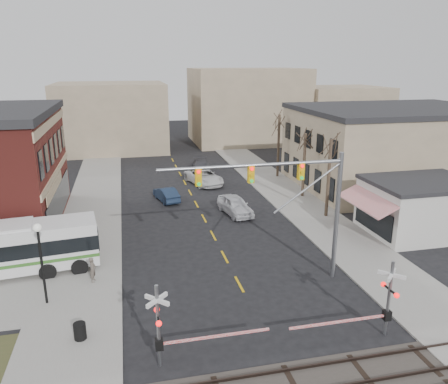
# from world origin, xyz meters

# --- Properties ---
(ground) EXTENTS (160.00, 160.00, 0.00)m
(ground) POSITION_xyz_m (0.00, 0.00, 0.00)
(ground) COLOR black
(ground) RESTS_ON ground
(sidewalk_west) EXTENTS (5.00, 60.00, 0.12)m
(sidewalk_west) POSITION_xyz_m (-9.50, 20.00, 0.06)
(sidewalk_west) COLOR gray
(sidewalk_west) RESTS_ON ground
(sidewalk_east) EXTENTS (5.00, 60.00, 0.12)m
(sidewalk_east) POSITION_xyz_m (9.50, 20.00, 0.06)
(sidewalk_east) COLOR gray
(sidewalk_east) RESTS_ON ground
(tan_building) EXTENTS (20.30, 15.30, 8.50)m
(tan_building) POSITION_xyz_m (22.00, 20.00, 4.26)
(tan_building) COLOR gray
(tan_building) RESTS_ON ground
(awning_shop) EXTENTS (9.74, 6.20, 4.30)m
(awning_shop) POSITION_xyz_m (15.97, 7.00, 2.16)
(awning_shop) COLOR beige
(awning_shop) RESTS_ON ground
(tree_east_a) EXTENTS (0.28, 0.28, 6.75)m
(tree_east_a) POSITION_xyz_m (10.50, 12.00, 3.50)
(tree_east_a) COLOR #382B21
(tree_east_a) RESTS_ON sidewalk_east
(tree_east_b) EXTENTS (0.28, 0.28, 6.30)m
(tree_east_b) POSITION_xyz_m (10.80, 18.00, 3.27)
(tree_east_b) COLOR #382B21
(tree_east_b) RESTS_ON sidewalk_east
(tree_east_c) EXTENTS (0.28, 0.28, 7.20)m
(tree_east_c) POSITION_xyz_m (11.00, 26.00, 3.72)
(tree_east_c) COLOR #382B21
(tree_east_c) RESTS_ON sidewalk_east
(traffic_signal_mast) EXTENTS (10.90, 0.30, 8.00)m
(traffic_signal_mast) POSITION_xyz_m (3.08, 1.72, 5.79)
(traffic_signal_mast) COLOR gray
(traffic_signal_mast) RESTS_ON ground
(rr_crossing_west) EXTENTS (5.60, 1.36, 4.00)m
(rr_crossing_west) POSITION_xyz_m (-4.94, -4.37, 1.97)
(rr_crossing_west) COLOR gray
(rr_crossing_west) RESTS_ON ground
(rr_crossing_east) EXTENTS (5.60, 1.36, 4.00)m
(rr_crossing_east) POSITION_xyz_m (5.34, -4.56, 1.97)
(rr_crossing_east) COLOR gray
(rr_crossing_east) RESTS_ON ground
(street_lamp) EXTENTS (0.44, 0.44, 4.72)m
(street_lamp) POSITION_xyz_m (-11.10, 2.18, 3.45)
(street_lamp) COLOR black
(street_lamp) RESTS_ON sidewalk_west
(trash_bin) EXTENTS (0.60, 0.60, 0.83)m
(trash_bin) POSITION_xyz_m (-8.98, -1.69, 0.53)
(trash_bin) COLOR black
(trash_bin) RESTS_ON sidewalk_west
(car_a) EXTENTS (2.72, 5.06, 1.64)m
(car_a) POSITION_xyz_m (2.94, 14.54, 0.82)
(car_a) COLOR silver
(car_a) RESTS_ON ground
(car_b) EXTENTS (2.41, 4.37, 1.36)m
(car_b) POSITION_xyz_m (-2.67, 19.74, 0.68)
(car_b) COLOR #18263D
(car_b) RESTS_ON ground
(car_c) EXTENTS (4.11, 6.34, 1.62)m
(car_c) POSITION_xyz_m (2.02, 24.94, 0.81)
(car_c) COLOR silver
(car_c) RESTS_ON ground
(car_d) EXTENTS (2.69, 5.41, 1.51)m
(car_d) POSITION_xyz_m (2.63, 30.14, 0.75)
(car_d) COLOR #3B3A3F
(car_d) RESTS_ON ground
(pedestrian_near) EXTENTS (0.51, 0.65, 1.59)m
(pedestrian_near) POSITION_xyz_m (-8.68, 4.17, 0.92)
(pedestrian_near) COLOR #5D534A
(pedestrian_near) RESTS_ON sidewalk_west
(pedestrian_far) EXTENTS (1.05, 1.06, 1.73)m
(pedestrian_far) POSITION_xyz_m (-9.75, 7.97, 0.98)
(pedestrian_far) COLOR #36345B
(pedestrian_far) RESTS_ON sidewalk_west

